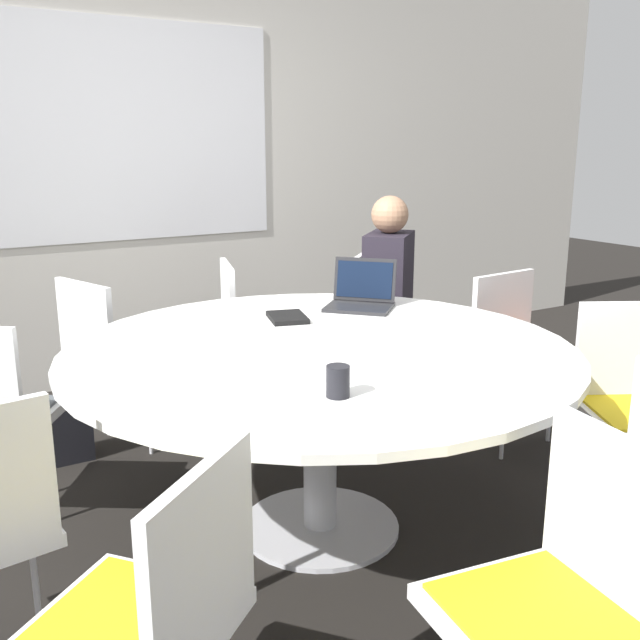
# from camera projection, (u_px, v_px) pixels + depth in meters

# --- Properties ---
(ground_plane) EXTENTS (16.00, 16.00, 0.00)m
(ground_plane) POSITION_uv_depth(u_px,v_px,m) (320.00, 528.00, 2.83)
(ground_plane) COLOR black
(wall_back) EXTENTS (8.00, 0.07, 2.70)m
(wall_back) POSITION_uv_depth(u_px,v_px,m) (132.00, 165.00, 4.37)
(wall_back) COLOR silver
(wall_back) RESTS_ON ground_plane
(conference_table) EXTENTS (1.90, 1.90, 0.75)m
(conference_table) POSITION_uv_depth(u_px,v_px,m) (320.00, 370.00, 2.67)
(conference_table) COLOR #B7B7BC
(conference_table) RESTS_ON ground_plane
(chair_0) EXTENTS (0.61, 0.61, 0.87)m
(chair_0) POSITION_uv_depth(u_px,v_px,m) (384.00, 312.00, 4.18)
(chair_0) COLOR white
(chair_0) RESTS_ON ground_plane
(chair_1) EXTENTS (0.53, 0.54, 0.87)m
(chair_1) POSITION_uv_depth(u_px,v_px,m) (252.00, 325.00, 3.88)
(chair_1) COLOR white
(chair_1) RESTS_ON ground_plane
(chair_2) EXTENTS (0.54, 0.55, 0.87)m
(chair_2) POSITION_uv_depth(u_px,v_px,m) (111.00, 349.00, 3.45)
(chair_2) COLOR white
(chair_2) RESTS_ON ground_plane
(chair_5) EXTENTS (0.61, 0.60, 0.87)m
(chair_5) POSITION_uv_depth(u_px,v_px,m) (152.00, 609.00, 1.52)
(chair_5) COLOR white
(chair_5) RESTS_ON ground_plane
(chair_6) EXTENTS (0.48, 0.50, 0.87)m
(chair_6) POSITION_uv_depth(u_px,v_px,m) (565.00, 588.00, 1.60)
(chair_6) COLOR white
(chair_6) RESTS_ON ground_plane
(chair_8) EXTENTS (0.59, 0.58, 0.87)m
(chair_8) POSITION_uv_depth(u_px,v_px,m) (638.00, 394.00, 2.83)
(chair_8) COLOR white
(chair_8) RESTS_ON ground_plane
(chair_9) EXTENTS (0.48, 0.46, 0.87)m
(chair_9) POSITION_uv_depth(u_px,v_px,m) (521.00, 347.00, 3.48)
(chair_9) COLOR white
(chair_9) RESTS_ON ground_plane
(person_0) EXTENTS (0.41, 0.41, 1.22)m
(person_0) POSITION_uv_depth(u_px,v_px,m) (391.00, 289.00, 3.89)
(person_0) COLOR #231E28
(person_0) RESTS_ON ground_plane
(laptop) EXTENTS (0.38, 0.38, 0.21)m
(laptop) POSITION_uv_depth(u_px,v_px,m) (361.00, 296.00, 3.26)
(laptop) COLOR #232326
(laptop) RESTS_ON conference_table
(spiral_notebook) EXTENTS (0.20, 0.24, 0.02)m
(spiral_notebook) POSITION_uv_depth(u_px,v_px,m) (287.00, 317.00, 3.04)
(spiral_notebook) COLOR black
(spiral_notebook) RESTS_ON conference_table
(coffee_cup) EXTENTS (0.07, 0.07, 0.10)m
(coffee_cup) POSITION_uv_depth(u_px,v_px,m) (338.00, 381.00, 2.11)
(coffee_cup) COLOR black
(coffee_cup) RESTS_ON conference_table
(handbag) EXTENTS (0.36, 0.16, 0.28)m
(handbag) POSITION_uv_depth(u_px,v_px,m) (51.00, 435.00, 3.38)
(handbag) COLOR black
(handbag) RESTS_ON ground_plane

